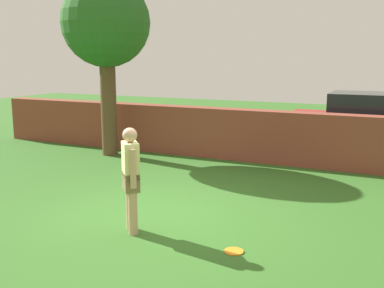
{
  "coord_description": "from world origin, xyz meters",
  "views": [
    {
      "loc": [
        3.74,
        -6.47,
        2.66
      ],
      "look_at": [
        0.01,
        1.38,
        1.0
      ],
      "focal_mm": 43.16,
      "sensor_mm": 36.0,
      "label": 1
    }
  ],
  "objects_px": {
    "tree": "(106,26)",
    "frisbee_orange": "(234,251)",
    "car": "(369,126)",
    "person": "(131,175)"
  },
  "relations": [
    {
      "from": "tree",
      "to": "person",
      "type": "relative_size",
      "value": 2.89
    },
    {
      "from": "tree",
      "to": "frisbee_orange",
      "type": "relative_size",
      "value": 17.34
    },
    {
      "from": "person",
      "to": "car",
      "type": "height_order",
      "value": "car"
    },
    {
      "from": "tree",
      "to": "frisbee_orange",
      "type": "bearing_deg",
      "value": -40.86
    },
    {
      "from": "tree",
      "to": "car",
      "type": "height_order",
      "value": "tree"
    },
    {
      "from": "person",
      "to": "car",
      "type": "bearing_deg",
      "value": -63.37
    },
    {
      "from": "person",
      "to": "frisbee_orange",
      "type": "bearing_deg",
      "value": -133.37
    },
    {
      "from": "frisbee_orange",
      "to": "tree",
      "type": "bearing_deg",
      "value": 139.14
    },
    {
      "from": "tree",
      "to": "person",
      "type": "xyz_separation_m",
      "value": [
        3.63,
        -4.56,
        -2.54
      ]
    },
    {
      "from": "tree",
      "to": "frisbee_orange",
      "type": "xyz_separation_m",
      "value": [
        5.31,
        -4.6,
        -3.43
      ]
    }
  ]
}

